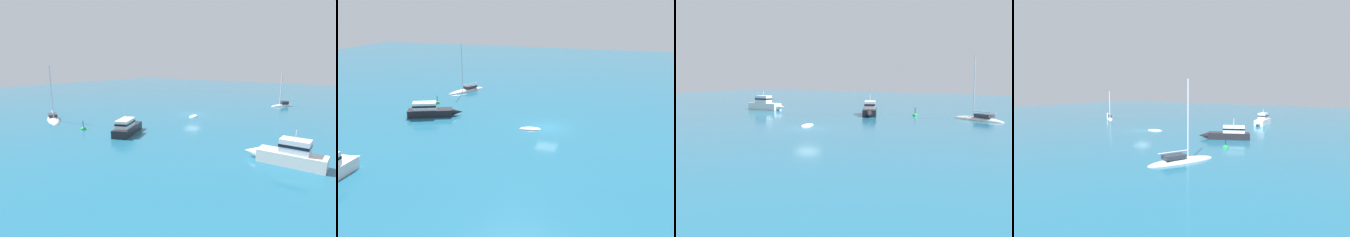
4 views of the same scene
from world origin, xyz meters
TOP-DOWN VIEW (x-y plane):
  - ground_plane at (0.00, 0.00)m, footprint 160.00×160.00m
  - launch at (-15.39, -0.41)m, footprint 6.98×4.19m
  - rib at (-1.72, -1.29)m, footprint 2.74×1.64m
  - motor_cruiser at (-14.44, -18.60)m, footprint 1.83×6.72m
  - sloop at (17.73, -9.64)m, footprint 4.59×3.70m
  - yacht at (-16.77, 13.94)m, footprint 4.66×7.28m
  - channel_buoy at (-17.61, 5.40)m, footprint 0.70×0.70m

SIDE VIEW (x-z plane):
  - ground_plane at x=0.00m, z-range 0.00..0.00m
  - rib at x=-1.72m, z-range -0.22..0.22m
  - channel_buoy at x=-17.61m, z-range -0.74..0.76m
  - yacht at x=-16.77m, z-range -4.13..4.34m
  - sloop at x=17.73m, z-range -3.15..3.65m
  - launch at x=-15.39m, z-range -0.70..2.25m
  - motor_cruiser at x=-14.44m, z-range -0.67..2.39m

